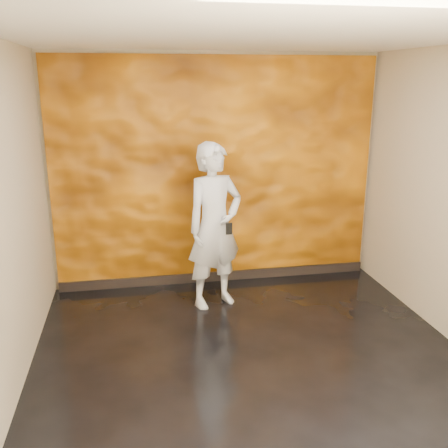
% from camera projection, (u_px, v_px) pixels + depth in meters
% --- Properties ---
extents(room, '(4.02, 4.02, 2.81)m').
position_uv_depth(room, '(256.00, 213.00, 4.19)').
color(room, black).
rests_on(room, ground).
extents(feature_wall, '(3.90, 0.06, 2.75)m').
position_uv_depth(feature_wall, '(216.00, 174.00, 6.05)').
color(feature_wall, orange).
rests_on(feature_wall, ground).
extents(baseboard, '(3.90, 0.04, 0.12)m').
position_uv_depth(baseboard, '(217.00, 276.00, 6.38)').
color(baseboard, black).
rests_on(baseboard, ground).
extents(man, '(0.79, 0.66, 1.85)m').
position_uv_depth(man, '(215.00, 226.00, 5.49)').
color(man, '#ADB1BE').
rests_on(man, ground).
extents(phone, '(0.07, 0.02, 0.13)m').
position_uv_depth(phone, '(229.00, 229.00, 5.26)').
color(phone, black).
rests_on(phone, man).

